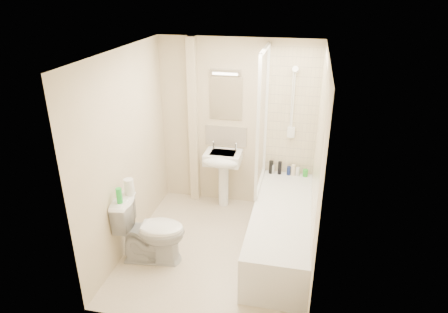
# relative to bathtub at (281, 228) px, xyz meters

# --- Properties ---
(floor) EXTENTS (2.50, 2.50, 0.00)m
(floor) POSITION_rel_bathtub_xyz_m (-0.75, -0.20, -0.29)
(floor) COLOR beige
(floor) RESTS_ON ground
(wall_back) EXTENTS (2.20, 0.02, 2.40)m
(wall_back) POSITION_rel_bathtub_xyz_m (-0.75, 1.05, 0.91)
(wall_back) COLOR beige
(wall_back) RESTS_ON ground
(wall_left) EXTENTS (0.02, 2.50, 2.40)m
(wall_left) POSITION_rel_bathtub_xyz_m (-1.85, -0.20, 0.91)
(wall_left) COLOR beige
(wall_left) RESTS_ON ground
(wall_right) EXTENTS (0.02, 2.50, 2.40)m
(wall_right) POSITION_rel_bathtub_xyz_m (0.35, -0.20, 0.91)
(wall_right) COLOR beige
(wall_right) RESTS_ON ground
(ceiling) EXTENTS (2.20, 2.50, 0.02)m
(ceiling) POSITION_rel_bathtub_xyz_m (-0.75, -0.20, 2.11)
(ceiling) COLOR white
(ceiling) RESTS_ON wall_back
(tile_back) EXTENTS (0.70, 0.01, 1.75)m
(tile_back) POSITION_rel_bathtub_xyz_m (0.00, 1.04, 1.14)
(tile_back) COLOR beige
(tile_back) RESTS_ON wall_back
(tile_right) EXTENTS (0.01, 2.10, 1.75)m
(tile_right) POSITION_rel_bathtub_xyz_m (0.34, 0.00, 1.14)
(tile_right) COLOR beige
(tile_right) RESTS_ON wall_right
(pipe_boxing) EXTENTS (0.12, 0.12, 2.40)m
(pipe_boxing) POSITION_rel_bathtub_xyz_m (-1.37, 0.99, 0.91)
(pipe_boxing) COLOR beige
(pipe_boxing) RESTS_ON ground
(splashback) EXTENTS (0.60, 0.02, 0.30)m
(splashback) POSITION_rel_bathtub_xyz_m (-0.91, 1.04, 0.74)
(splashback) COLOR beige
(splashback) RESTS_ON wall_back
(mirror) EXTENTS (0.46, 0.01, 0.60)m
(mirror) POSITION_rel_bathtub_xyz_m (-0.91, 1.04, 1.29)
(mirror) COLOR white
(mirror) RESTS_ON wall_back
(strip_light) EXTENTS (0.42, 0.07, 0.07)m
(strip_light) POSITION_rel_bathtub_xyz_m (-0.91, 1.02, 1.66)
(strip_light) COLOR silver
(strip_light) RESTS_ON wall_back
(bathtub) EXTENTS (0.70, 2.10, 0.55)m
(bathtub) POSITION_rel_bathtub_xyz_m (0.00, 0.00, 0.00)
(bathtub) COLOR white
(bathtub) RESTS_ON ground
(shower_screen) EXTENTS (0.04, 0.92, 1.80)m
(shower_screen) POSITION_rel_bathtub_xyz_m (-0.35, 0.60, 1.16)
(shower_screen) COLOR white
(shower_screen) RESTS_ON bathtub
(shower_fixture) EXTENTS (0.10, 0.16, 0.99)m
(shower_fixture) POSITION_rel_bathtub_xyz_m (-0.00, 0.99, 1.26)
(shower_fixture) COLOR white
(shower_fixture) RESTS_ON wall_back
(pedestal_sink) EXTENTS (0.50, 0.47, 0.97)m
(pedestal_sink) POSITION_rel_bathtub_xyz_m (-0.91, 0.81, 0.39)
(pedestal_sink) COLOR white
(pedestal_sink) RESTS_ON ground
(bottle_black_a) EXTENTS (0.06, 0.06, 0.19)m
(bottle_black_a) POSITION_rel_bathtub_xyz_m (-0.24, 0.96, 0.36)
(bottle_black_a) COLOR black
(bottle_black_a) RESTS_ON bathtub
(bottle_white_a) EXTENTS (0.05, 0.05, 0.13)m
(bottle_white_a) POSITION_rel_bathtub_xyz_m (-0.22, 0.96, 0.33)
(bottle_white_a) COLOR silver
(bottle_white_a) RESTS_ON bathtub
(bottle_black_b) EXTENTS (0.05, 0.05, 0.19)m
(bottle_black_b) POSITION_rel_bathtub_xyz_m (-0.12, 0.96, 0.35)
(bottle_black_b) COLOR black
(bottle_black_b) RESTS_ON bathtub
(bottle_blue) EXTENTS (0.05, 0.05, 0.12)m
(bottle_blue) POSITION_rel_bathtub_xyz_m (0.01, 0.96, 0.32)
(bottle_blue) COLOR navy
(bottle_blue) RESTS_ON bathtub
(bottle_cream) EXTENTS (0.06, 0.06, 0.16)m
(bottle_cream) POSITION_rel_bathtub_xyz_m (0.07, 0.96, 0.34)
(bottle_cream) COLOR beige
(bottle_cream) RESTS_ON bathtub
(bottle_white_b) EXTENTS (0.06, 0.06, 0.12)m
(bottle_white_b) POSITION_rel_bathtub_xyz_m (0.13, 0.96, 0.32)
(bottle_white_b) COLOR silver
(bottle_white_b) RESTS_ON bathtub
(bottle_green) EXTENTS (0.07, 0.07, 0.10)m
(bottle_green) POSITION_rel_bathtub_xyz_m (0.24, 0.96, 0.31)
(bottle_green) COLOR green
(bottle_green) RESTS_ON bathtub
(toilet) EXTENTS (0.63, 0.89, 0.81)m
(toilet) POSITION_rel_bathtub_xyz_m (-1.47, -0.53, 0.11)
(toilet) COLOR white
(toilet) RESTS_ON ground
(toilet_roll_lower) EXTENTS (0.11, 0.11, 0.10)m
(toilet_roll_lower) POSITION_rel_bathtub_xyz_m (-1.73, -0.44, 0.57)
(toilet_roll_lower) COLOR white
(toilet_roll_lower) RESTS_ON toilet
(toilet_roll_upper) EXTENTS (0.11, 0.11, 0.10)m
(toilet_roll_upper) POSITION_rel_bathtub_xyz_m (-1.72, -0.47, 0.67)
(toilet_roll_upper) COLOR white
(toilet_roll_upper) RESTS_ON toilet_roll_lower
(green_bottle) EXTENTS (0.06, 0.06, 0.18)m
(green_bottle) POSITION_rel_bathtub_xyz_m (-1.75, -0.66, 0.61)
(green_bottle) COLOR green
(green_bottle) RESTS_ON toilet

